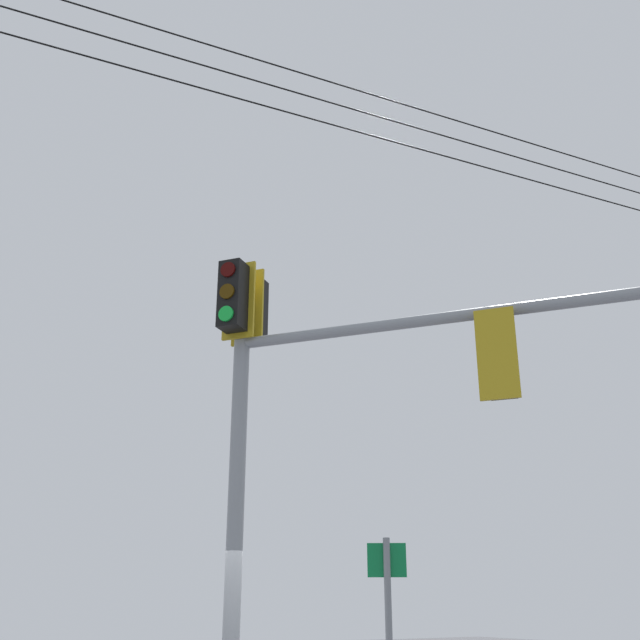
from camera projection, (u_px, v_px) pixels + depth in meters
signal_mast_assembly at (319, 387)px, 9.24m from camera, size 4.25×5.20×6.12m
overhead_wire_span at (165, 54)px, 10.69m from camera, size 28.81×1.81×1.54m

